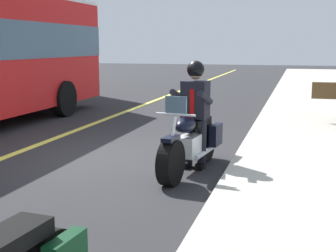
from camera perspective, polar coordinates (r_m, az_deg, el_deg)
ground_plane at (r=8.26m, az=-5.82°, el=-3.93°), size 80.00×80.00×0.00m
lane_center_stripe at (r=9.18m, az=-17.52°, el=-2.91°), size 60.00×0.16×0.01m
motorcycle_main at (r=7.31m, az=2.85°, el=-2.10°), size 2.22×0.75×1.26m
rider_main at (r=7.38m, az=3.36°, el=2.63°), size 0.66×0.60×1.74m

